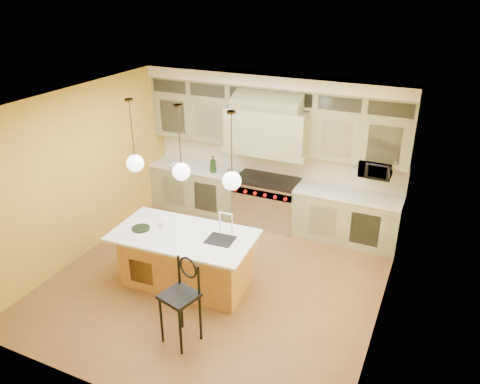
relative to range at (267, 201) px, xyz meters
The scene contains 18 objects.
floor 2.20m from the range, 90.00° to the right, with size 5.00×5.00×0.00m, color brown.
ceiling 3.23m from the range, 90.00° to the right, with size 5.00×5.00×0.00m, color white.
wall_back 1.03m from the range, 90.00° to the left, with size 5.00×5.00×0.00m, color gold.
wall_front 4.74m from the range, 90.00° to the right, with size 5.00×5.00×0.00m, color gold.
wall_left 3.43m from the range, 139.39° to the right, with size 5.00×5.00×0.00m, color gold.
wall_right 3.43m from the range, 40.61° to the right, with size 5.00×5.00×0.00m, color gold.
back_cabinetry 0.95m from the range, 90.00° to the left, with size 5.00×0.77×2.90m.
range is the anchor object (origin of this frame).
kitchen_island 2.43m from the range, 99.35° to the right, with size 2.21×1.27×1.35m.
counter_stool 3.52m from the range, 86.74° to the right, with size 0.52×0.52×1.22m.
microwave 2.18m from the range, ahead, with size 0.54×0.37×0.30m, color black.
oil_bottle_a 1.27m from the range, behind, with size 0.13×0.13×0.34m, color #1B3213.
oil_bottle_b 0.91m from the range, 162.65° to the right, with size 0.08×0.08×0.18m, color black.
fruit_bowl 1.96m from the range, behind, with size 0.28×0.28×0.07m, color silver.
cup 2.57m from the range, 108.69° to the right, with size 0.11×0.11×0.10m, color white.
pendant_left 3.05m from the range, 116.62° to the right, with size 0.26×0.26×1.11m.
pendant_center 2.83m from the range, 99.49° to the right, with size 0.26×0.26×1.11m.
pendant_right 2.83m from the range, 80.51° to the right, with size 0.26×0.26×1.11m.
Camera 1 is at (2.94, -5.52, 4.44)m, focal length 35.00 mm.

